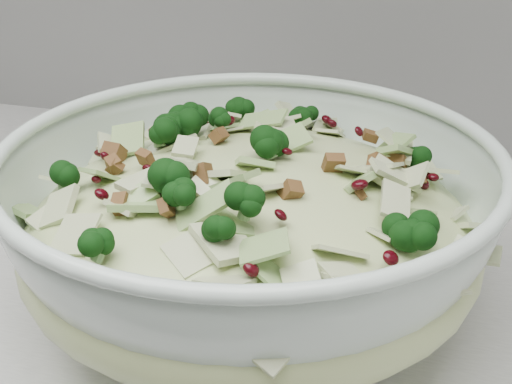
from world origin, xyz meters
The scene contains 2 objects.
mixing_bowl centered at (-0.07, 1.60, 0.97)m, with size 0.42×0.42×0.14m.
salad centered at (-0.07, 1.60, 0.99)m, with size 0.37×0.37×0.14m.
Camera 1 is at (0.06, 1.19, 1.22)m, focal length 50.00 mm.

